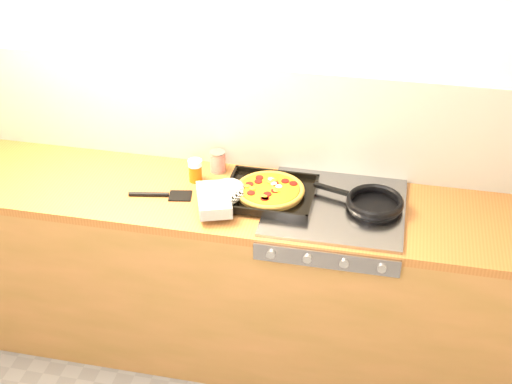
% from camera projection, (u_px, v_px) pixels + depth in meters
% --- Properties ---
extents(room_shell, '(3.20, 3.20, 3.20)m').
position_uv_depth(room_shell, '(249.00, 118.00, 3.29)').
color(room_shell, white).
rests_on(room_shell, ground).
extents(counter_run, '(3.20, 0.62, 0.90)m').
position_uv_depth(counter_run, '(237.00, 275.00, 3.43)').
color(counter_run, '#905C37').
rests_on(counter_run, ground).
extents(stovetop, '(0.60, 0.56, 0.02)m').
position_uv_depth(stovetop, '(335.00, 207.00, 3.11)').
color(stovetop, gray).
rests_on(stovetop, counter_run).
extents(pizza_on_tray, '(0.52, 0.45, 0.07)m').
position_uv_depth(pizza_on_tray, '(255.00, 193.00, 3.13)').
color(pizza_on_tray, black).
rests_on(pizza_on_tray, stovetop).
extents(frying_pan, '(0.43, 0.31, 0.04)m').
position_uv_depth(frying_pan, '(374.00, 203.00, 3.08)').
color(frying_pan, black).
rests_on(frying_pan, stovetop).
extents(tomato_can, '(0.07, 0.07, 0.10)m').
position_uv_depth(tomato_can, '(218.00, 162.00, 3.35)').
color(tomato_can, '#A80D0F').
rests_on(tomato_can, counter_run).
extents(juice_glass, '(0.07, 0.07, 0.11)m').
position_uv_depth(juice_glass, '(195.00, 170.00, 3.27)').
color(juice_glass, '#D54D0C').
rests_on(juice_glass, counter_run).
extents(wooden_spoon, '(0.28, 0.15, 0.02)m').
position_uv_depth(wooden_spoon, '(259.00, 179.00, 3.30)').
color(wooden_spoon, '#A06D43').
rests_on(wooden_spoon, counter_run).
extents(black_spatula, '(0.29, 0.10, 0.02)m').
position_uv_depth(black_spatula, '(162.00, 195.00, 3.18)').
color(black_spatula, black).
rests_on(black_spatula, counter_run).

